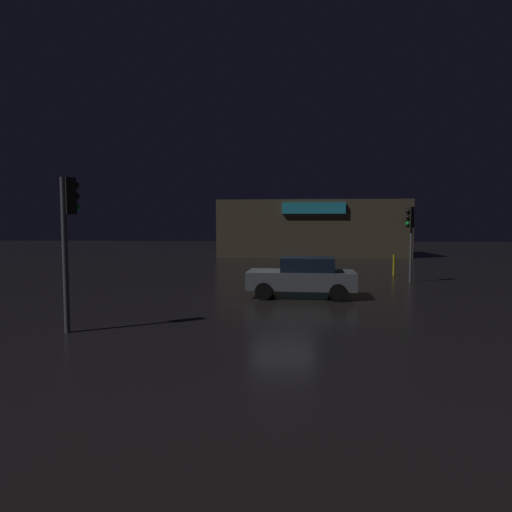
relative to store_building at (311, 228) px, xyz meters
name	(u,v)px	position (x,y,z in m)	size (l,w,h in m)	color
ground_plane	(283,297)	(-2.51, -24.54, -2.58)	(120.00, 120.00, 0.00)	black
store_building	(311,228)	(0.00, 0.00, 0.00)	(17.25, 7.79, 5.14)	brown
traffic_signal_main	(68,223)	(-8.12, -30.34, 0.32)	(0.42, 0.42, 4.09)	#595B60
traffic_signal_opposite	(410,226)	(3.72, -19.65, 0.22)	(0.43, 0.41, 3.76)	#595B60
car_near	(303,276)	(-1.74, -24.30, -1.76)	(4.33, 2.23, 1.59)	slate
bollard_kerb_a	(394,265)	(3.72, -16.74, -1.98)	(0.13, 0.13, 1.19)	gold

